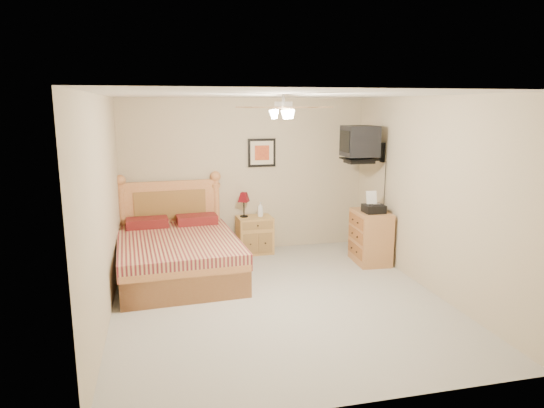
{
  "coord_description": "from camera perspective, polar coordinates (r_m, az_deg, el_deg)",
  "views": [
    {
      "loc": [
        -1.39,
        -5.52,
        2.38
      ],
      "look_at": [
        0.13,
        0.9,
        1.03
      ],
      "focal_mm": 32.0,
      "sensor_mm": 36.0,
      "label": 1
    }
  ],
  "objects": [
    {
      "name": "wall_front",
      "position": [
        3.73,
        9.29,
        -6.25
      ],
      "size": [
        4.0,
        0.04,
        2.5
      ],
      "primitive_type": "cube",
      "color": "tan",
      "rests_on": "ground"
    },
    {
      "name": "bed",
      "position": [
        6.86,
        -11.06,
        -3.08
      ],
      "size": [
        1.71,
        2.18,
        1.35
      ],
      "primitive_type": null,
      "rotation": [
        0.0,
        0.0,
        0.06
      ],
      "color": "#C7743F",
      "rests_on": "ground"
    },
    {
      "name": "dresser",
      "position": [
        7.59,
        11.51,
        -3.81
      ],
      "size": [
        0.51,
        0.71,
        0.8
      ],
      "primitive_type": "cube",
      "rotation": [
        0.0,
        0.0,
        -0.06
      ],
      "color": "#A66B3C",
      "rests_on": "ground"
    },
    {
      "name": "wall_left",
      "position": [
        5.67,
        -19.21,
        -0.61
      ],
      "size": [
        0.04,
        4.5,
        2.5
      ],
      "primitive_type": "cube",
      "color": "tan",
      "rests_on": "ground"
    },
    {
      "name": "ceiling_fan",
      "position": [
        5.5,
        1.35,
        11.32
      ],
      "size": [
        1.14,
        1.14,
        0.28
      ],
      "primitive_type": null,
      "color": "white",
      "rests_on": "ceiling"
    },
    {
      "name": "magazine_upper",
      "position": [
        7.7,
        11.1,
        -0.24
      ],
      "size": [
        0.27,
        0.33,
        0.02
      ],
      "primitive_type": "imported",
      "rotation": [
        0.0,
        0.0,
        -0.18
      ],
      "color": "gray",
      "rests_on": "magazine_lower"
    },
    {
      "name": "wall_right",
      "position": [
        6.57,
        17.97,
        1.07
      ],
      "size": [
        0.04,
        4.5,
        2.5
      ],
      "primitive_type": "cube",
      "color": "tan",
      "rests_on": "ground"
    },
    {
      "name": "floor",
      "position": [
        6.17,
        0.77,
        -11.16
      ],
      "size": [
        4.5,
        4.5,
        0.0
      ],
      "primitive_type": "plane",
      "color": "#A19D91",
      "rests_on": "ground"
    },
    {
      "name": "framed_picture",
      "position": [
        7.96,
        -1.21,
        6.05
      ],
      "size": [
        0.46,
        0.04,
        0.46
      ],
      "primitive_type": "cube",
      "color": "black",
      "rests_on": "wall_back"
    },
    {
      "name": "wall_tv",
      "position": [
        7.57,
        11.34,
        6.99
      ],
      "size": [
        0.56,
        0.46,
        0.58
      ],
      "primitive_type": null,
      "color": "black",
      "rests_on": "wall_right"
    },
    {
      "name": "magazine_lower",
      "position": [
        7.7,
        10.98,
        -0.4
      ],
      "size": [
        0.23,
        0.28,
        0.02
      ],
      "primitive_type": "imported",
      "rotation": [
        0.0,
        0.0,
        0.22
      ],
      "color": "beige",
      "rests_on": "dresser"
    },
    {
      "name": "table_lamp",
      "position": [
        7.84,
        -3.33,
        -0.08
      ],
      "size": [
        0.27,
        0.27,
        0.4
      ],
      "primitive_type": null,
      "rotation": [
        0.0,
        0.0,
        0.29
      ],
      "color": "#5E080F",
      "rests_on": "nightstand"
    },
    {
      "name": "nightstand",
      "position": [
        7.95,
        -2.05,
        -3.64
      ],
      "size": [
        0.58,
        0.44,
        0.6
      ],
      "primitive_type": "cube",
      "rotation": [
        0.0,
        0.0,
        0.05
      ],
      "color": "#B9863B",
      "rests_on": "ground"
    },
    {
      "name": "wall_back",
      "position": [
        7.97,
        -3.13,
        3.37
      ],
      "size": [
        4.0,
        0.04,
        2.5
      ],
      "primitive_type": "cube",
      "color": "tan",
      "rests_on": "ground"
    },
    {
      "name": "lotion_bottle",
      "position": [
        7.87,
        -1.39,
        -0.62
      ],
      "size": [
        0.12,
        0.12,
        0.24
      ],
      "primitive_type": "imported",
      "rotation": [
        0.0,
        0.0,
        0.39
      ],
      "color": "white",
      "rests_on": "nightstand"
    },
    {
      "name": "ceiling",
      "position": [
        5.69,
        0.84,
        12.74
      ],
      "size": [
        4.0,
        4.5,
        0.04
      ],
      "primitive_type": "cube",
      "color": "white",
      "rests_on": "ground"
    },
    {
      "name": "fax_machine",
      "position": [
        7.38,
        11.91,
        0.19
      ],
      "size": [
        0.29,
        0.31,
        0.31
      ],
      "primitive_type": null,
      "rotation": [
        0.0,
        0.0,
        -0.0
      ],
      "color": "black",
      "rests_on": "dresser"
    }
  ]
}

